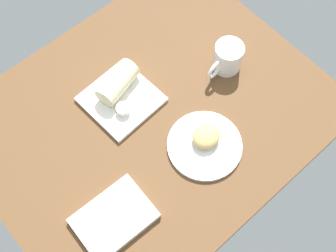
{
  "coord_description": "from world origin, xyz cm",
  "views": [
    {
      "loc": [
        -37.43,
        -50.98,
        129.2
      ],
      "look_at": [
        0.49,
        -7.95,
        7.0
      ],
      "focal_mm": 46.25,
      "sensor_mm": 36.0,
      "label": 1
    }
  ],
  "objects_px": {
    "scone_pastry": "(206,136)",
    "square_plate": "(121,99)",
    "sauce_cup": "(123,109)",
    "breakfast_wrap": "(118,82)",
    "coffee_mug": "(227,58)",
    "round_plate": "(205,145)",
    "book_stack": "(114,218)"
  },
  "relations": [
    {
      "from": "scone_pastry",
      "to": "square_plate",
      "type": "bearing_deg",
      "value": 110.62
    },
    {
      "from": "round_plate",
      "to": "square_plate",
      "type": "xyz_separation_m",
      "value": [
        -0.09,
        0.3,
        0.0
      ]
    },
    {
      "from": "square_plate",
      "to": "breakfast_wrap",
      "type": "xyz_separation_m",
      "value": [
        0.02,
        0.03,
        0.04
      ]
    },
    {
      "from": "square_plate",
      "to": "sauce_cup",
      "type": "height_order",
      "value": "sauce_cup"
    },
    {
      "from": "round_plate",
      "to": "scone_pastry",
      "type": "bearing_deg",
      "value": 36.77
    },
    {
      "from": "scone_pastry",
      "to": "breakfast_wrap",
      "type": "distance_m",
      "value": 0.33
    },
    {
      "from": "square_plate",
      "to": "coffee_mug",
      "type": "distance_m",
      "value": 0.38
    },
    {
      "from": "scone_pastry",
      "to": "coffee_mug",
      "type": "height_order",
      "value": "coffee_mug"
    },
    {
      "from": "round_plate",
      "to": "breakfast_wrap",
      "type": "distance_m",
      "value": 0.34
    },
    {
      "from": "scone_pastry",
      "to": "coffee_mug",
      "type": "bearing_deg",
      "value": 32.82
    },
    {
      "from": "square_plate",
      "to": "book_stack",
      "type": "relative_size",
      "value": 0.97
    },
    {
      "from": "sauce_cup",
      "to": "book_stack",
      "type": "height_order",
      "value": "sauce_cup"
    },
    {
      "from": "scone_pastry",
      "to": "square_plate",
      "type": "relative_size",
      "value": 0.42
    },
    {
      "from": "round_plate",
      "to": "breakfast_wrap",
      "type": "relative_size",
      "value": 1.57
    },
    {
      "from": "round_plate",
      "to": "coffee_mug",
      "type": "bearing_deg",
      "value": 33.07
    },
    {
      "from": "sauce_cup",
      "to": "square_plate",
      "type": "bearing_deg",
      "value": 61.94
    },
    {
      "from": "scone_pastry",
      "to": "book_stack",
      "type": "bearing_deg",
      "value": -179.19
    },
    {
      "from": "scone_pastry",
      "to": "breakfast_wrap",
      "type": "bearing_deg",
      "value": 105.57
    },
    {
      "from": "square_plate",
      "to": "breakfast_wrap",
      "type": "distance_m",
      "value": 0.06
    },
    {
      "from": "round_plate",
      "to": "coffee_mug",
      "type": "height_order",
      "value": "coffee_mug"
    },
    {
      "from": "scone_pastry",
      "to": "square_plate",
      "type": "height_order",
      "value": "scone_pastry"
    },
    {
      "from": "round_plate",
      "to": "scone_pastry",
      "type": "xyz_separation_m",
      "value": [
        0.02,
        0.01,
        0.03
      ]
    },
    {
      "from": "scone_pastry",
      "to": "sauce_cup",
      "type": "xyz_separation_m",
      "value": [
        -0.13,
        0.24,
        -0.01
      ]
    },
    {
      "from": "scone_pastry",
      "to": "book_stack",
      "type": "distance_m",
      "value": 0.37
    },
    {
      "from": "round_plate",
      "to": "coffee_mug",
      "type": "xyz_separation_m",
      "value": [
        0.26,
        0.17,
        0.05
      ]
    },
    {
      "from": "scone_pastry",
      "to": "coffee_mug",
      "type": "xyz_separation_m",
      "value": [
        0.24,
        0.16,
        0.02
      ]
    },
    {
      "from": "book_stack",
      "to": "sauce_cup",
      "type": "bearing_deg",
      "value": 46.39
    },
    {
      "from": "coffee_mug",
      "to": "square_plate",
      "type": "bearing_deg",
      "value": 159.4
    },
    {
      "from": "scone_pastry",
      "to": "book_stack",
      "type": "relative_size",
      "value": 0.41
    },
    {
      "from": "sauce_cup",
      "to": "coffee_mug",
      "type": "bearing_deg",
      "value": -13.33
    },
    {
      "from": "book_stack",
      "to": "square_plate",
      "type": "bearing_deg",
      "value": 48.31
    },
    {
      "from": "coffee_mug",
      "to": "breakfast_wrap",
      "type": "bearing_deg",
      "value": 153.39
    }
  ]
}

